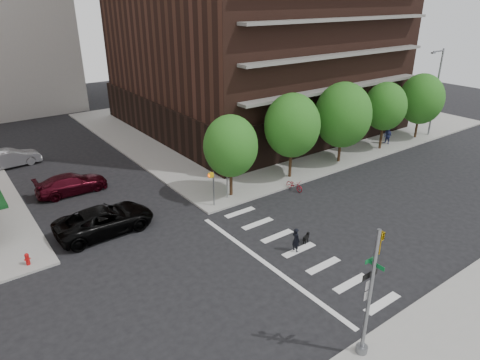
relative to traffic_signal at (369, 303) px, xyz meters
The scene contains 19 objects.
ground 7.98m from the traffic_signal, 86.42° to the left, with size 120.00×120.00×0.00m, color black.
sidewalk_ne 37.51m from the traffic_signal, 55.92° to the left, with size 39.00×33.00×0.15m, color gray.
crosswalk 8.40m from the traffic_signal, 70.35° to the left, with size 3.85×13.00×0.01m.
tree_a 16.66m from the traffic_signal, 74.39° to the left, with size 4.00×4.00×5.90m.
tree_b 19.20m from the traffic_signal, 56.79° to the left, with size 4.50×4.50×6.65m.
tree_c 23.02m from the traffic_signal, 44.16° to the left, with size 5.00×5.00×6.80m.
tree_d 27.63m from the traffic_signal, 35.44° to the left, with size 4.00×4.00×6.20m.
tree_e 32.69m from the traffic_signal, 29.33° to the left, with size 4.50×4.50×6.35m.
traffic_signal is the anchor object (origin of this frame).
pedestrian_signal 15.69m from the traffic_signal, 79.76° to the left, with size 2.18×0.67×2.60m.
fire_hydrant 18.42m from the traffic_signal, 123.26° to the left, with size 0.24×0.24×0.73m.
streetlamp 34.21m from the traffic_signal, 27.39° to the left, with size 2.14×0.22×9.00m.
parked_car_black 17.36m from the traffic_signal, 107.16° to the left, with size 6.23×2.87×1.73m, color black.
parked_car_maroon 24.42m from the traffic_signal, 101.93° to the left, with size 5.28×2.15×1.53m, color #3C0712.
parked_car_silver 33.54m from the traffic_signal, 103.35° to the left, with size 4.85×1.69×1.60m, color #A5A7AD.
scooter 16.86m from the traffic_signal, 56.88° to the left, with size 0.58×1.66×0.87m, color maroon.
dog_walker 8.43m from the traffic_signal, 66.90° to the left, with size 0.37×0.56×1.55m, color black.
dog 9.32m from the traffic_signal, 60.72° to the left, with size 0.68×0.40×0.57m.
pedestrian_far 29.29m from the traffic_signal, 34.20° to the left, with size 0.66×0.85×1.75m, color navy.
Camera 1 is at (-12.84, -15.54, 14.17)m, focal length 32.00 mm.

